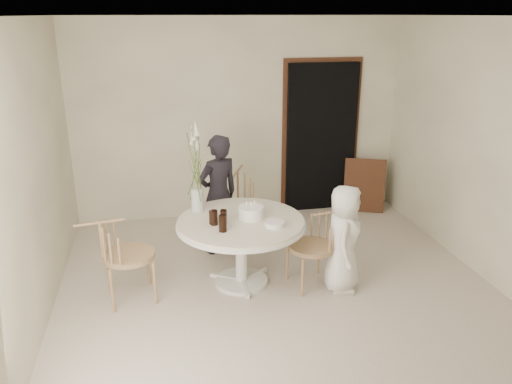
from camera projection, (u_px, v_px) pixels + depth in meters
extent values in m
plane|color=beige|center=(279.00, 291.00, 5.18)|extent=(4.50, 4.50, 0.00)
plane|color=white|center=(284.00, 16.00, 4.27)|extent=(4.50, 4.50, 0.00)
plane|color=#F1EDCA|center=(240.00, 120.00, 6.80)|extent=(4.50, 0.00, 4.50)
plane|color=#F1EDCA|center=(386.00, 287.00, 2.65)|extent=(4.50, 0.00, 4.50)
plane|color=#F1EDCA|center=(28.00, 182.00, 4.30)|extent=(0.00, 4.50, 4.50)
plane|color=#F1EDCA|center=(492.00, 154.00, 5.15)|extent=(0.00, 4.50, 4.50)
cube|color=black|center=(321.00, 138.00, 7.06)|extent=(1.00, 0.10, 2.10)
cube|color=#53301C|center=(320.00, 134.00, 7.08)|extent=(1.12, 0.03, 2.22)
cylinder|color=silver|center=(242.00, 281.00, 5.34)|extent=(0.56, 0.56, 0.04)
cylinder|color=silver|center=(241.00, 254.00, 5.23)|extent=(0.12, 0.12, 0.65)
cylinder|color=silver|center=(241.00, 224.00, 5.11)|extent=(1.33, 1.33, 0.03)
cylinder|color=beige|center=(241.00, 222.00, 5.11)|extent=(1.30, 1.30, 0.04)
cube|color=#53301C|center=(364.00, 186.00, 7.18)|extent=(0.60, 0.37, 0.77)
cylinder|color=#A38658|center=(213.00, 232.00, 6.01)|extent=(0.03, 0.03, 0.47)
cylinder|color=#A38658|center=(246.00, 235.00, 5.93)|extent=(0.03, 0.03, 0.47)
cylinder|color=#A38658|center=(222.00, 219.00, 6.40)|extent=(0.03, 0.03, 0.47)
cylinder|color=#A38658|center=(253.00, 222.00, 6.32)|extent=(0.03, 0.03, 0.47)
cylinder|color=#A38658|center=(233.00, 208.00, 6.08)|extent=(0.52, 0.52, 0.05)
cylinder|color=#A38658|center=(287.00, 262.00, 5.34)|extent=(0.03, 0.03, 0.42)
cylinder|color=#A38658|center=(303.00, 278.00, 5.01)|extent=(0.03, 0.03, 0.42)
cylinder|color=#A38658|center=(318.00, 256.00, 5.47)|extent=(0.03, 0.03, 0.42)
cylinder|color=#A38658|center=(335.00, 272.00, 5.14)|extent=(0.03, 0.03, 0.42)
cylinder|color=#A38658|center=(312.00, 247.00, 5.16)|extent=(0.47, 0.47, 0.05)
cylinder|color=#A38658|center=(155.00, 284.00, 4.88)|extent=(0.03, 0.03, 0.46)
cylinder|color=#A38658|center=(148.00, 265.00, 5.24)|extent=(0.03, 0.03, 0.46)
cylinder|color=#A38658|center=(112.00, 291.00, 4.74)|extent=(0.03, 0.03, 0.46)
cylinder|color=#A38658|center=(108.00, 272.00, 5.10)|extent=(0.03, 0.03, 0.46)
cylinder|color=#A38658|center=(129.00, 255.00, 4.91)|extent=(0.51, 0.51, 0.05)
imported|color=black|center=(218.00, 195.00, 5.84)|extent=(0.62, 0.53, 1.44)
imported|color=white|center=(344.00, 239.00, 5.05)|extent=(0.54, 0.65, 1.13)
cylinder|color=white|center=(251.00, 212.00, 5.13)|extent=(0.26, 0.26, 0.13)
cylinder|color=beige|center=(251.00, 204.00, 5.10)|extent=(0.01, 0.01, 0.05)
cylinder|color=beige|center=(254.00, 203.00, 5.14)|extent=(0.01, 0.01, 0.05)
cylinder|color=beige|center=(247.00, 204.00, 5.11)|extent=(0.01, 0.01, 0.05)
cylinder|color=black|center=(212.00, 217.00, 4.98)|extent=(0.07, 0.07, 0.14)
cylinder|color=black|center=(223.00, 223.00, 4.80)|extent=(0.09, 0.09, 0.17)
cylinder|color=black|center=(224.00, 217.00, 4.98)|extent=(0.07, 0.07, 0.15)
cylinder|color=black|center=(214.00, 218.00, 4.96)|extent=(0.09, 0.09, 0.15)
cylinder|color=white|center=(275.00, 224.00, 4.94)|extent=(0.27, 0.27, 0.05)
cylinder|color=silver|center=(197.00, 200.00, 5.30)|extent=(0.13, 0.13, 0.25)
cylinder|color=#48632A|center=(198.00, 171.00, 5.21)|extent=(0.01, 0.01, 0.62)
cone|color=beige|center=(197.00, 142.00, 5.10)|extent=(0.06, 0.06, 0.16)
cylinder|color=#48632A|center=(194.00, 169.00, 5.20)|extent=(0.01, 0.01, 0.68)
cone|color=beige|center=(193.00, 137.00, 5.09)|extent=(0.06, 0.06, 0.16)
cylinder|color=#48632A|center=(194.00, 167.00, 5.16)|extent=(0.01, 0.01, 0.73)
cone|color=beige|center=(192.00, 133.00, 5.03)|extent=(0.06, 0.06, 0.16)
cylinder|color=#48632A|center=(197.00, 165.00, 5.15)|extent=(0.01, 0.01, 0.78)
cone|color=beige|center=(196.00, 128.00, 5.01)|extent=(0.06, 0.06, 0.16)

